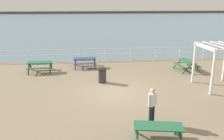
% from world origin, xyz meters
% --- Properties ---
extents(ground_plane, '(30.00, 24.00, 0.20)m').
position_xyz_m(ground_plane, '(0.00, 0.00, -0.10)').
color(ground_plane, gray).
extents(sea_band, '(142.00, 90.00, 0.01)m').
position_xyz_m(sea_band, '(0.00, 52.75, 0.00)').
color(sea_band, slate).
rests_on(sea_band, ground).
extents(distant_shoreline, '(142.00, 6.00, 1.80)m').
position_xyz_m(distant_shoreline, '(0.00, 95.75, 0.00)').
color(distant_shoreline, '#4C4C47').
rests_on(distant_shoreline, ground).
extents(seaward_railing, '(23.07, 0.07, 1.08)m').
position_xyz_m(seaward_railing, '(-0.00, 7.75, 0.76)').
color(seaward_railing, white).
rests_on(seaward_railing, ground).
extents(picnic_table_near_left, '(1.70, 1.94, 0.80)m').
position_xyz_m(picnic_table_near_left, '(6.01, 3.95, 0.58)').
color(picnic_table_near_left, '#286B47').
rests_on(picnic_table_near_left, ground).
extents(picnic_table_near_right, '(1.88, 1.63, 0.80)m').
position_xyz_m(picnic_table_near_right, '(-5.24, 4.64, 0.58)').
color(picnic_table_near_right, '#286B47').
rests_on(picnic_table_near_right, ground).
extents(picnic_table_mid_centre, '(2.03, 1.80, 0.80)m').
position_xyz_m(picnic_table_mid_centre, '(1.02, -5.40, 0.58)').
color(picnic_table_mid_centre, '#286B47').
rests_on(picnic_table_mid_centre, ground).
extents(picnic_table_far_left, '(1.83, 1.58, 0.80)m').
position_xyz_m(picnic_table_far_left, '(-1.86, 5.64, 0.58)').
color(picnic_table_far_left, '#334C84').
rests_on(picnic_table_far_left, ground).
extents(visitor, '(0.44, 0.38, 1.66)m').
position_xyz_m(visitor, '(1.19, -3.84, 0.95)').
color(visitor, '#1E2338').
rests_on(visitor, ground).
extents(lattice_pergola, '(2.57, 2.69, 2.70)m').
position_xyz_m(lattice_pergola, '(6.48, 0.25, 2.00)').
color(lattice_pergola, white).
rests_on(lattice_pergola, ground).
extents(litter_bin, '(0.55, 0.55, 0.95)m').
position_xyz_m(litter_bin, '(-0.67, 1.76, 0.48)').
color(litter_bin, '#2D2D33').
rests_on(litter_bin, ground).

